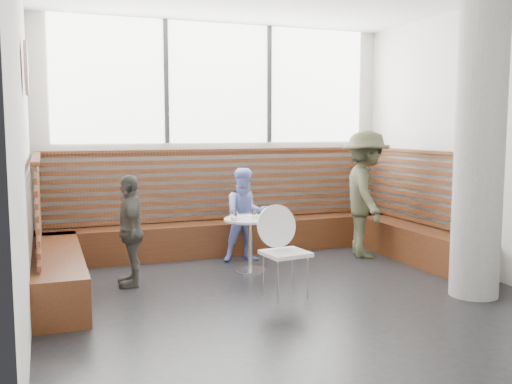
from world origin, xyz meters
name	(u,v)px	position (x,y,z in m)	size (l,w,h in m)	color
room	(290,143)	(0.00, 0.00, 1.60)	(5.00, 5.00, 3.20)	silver
booth	(236,230)	(0.00, 1.77, 0.41)	(5.00, 2.50, 1.44)	#472311
concrete_column	(480,143)	(1.85, -0.60, 1.60)	(0.50, 0.50, 3.20)	gray
wall_art	(26,68)	(-2.46, 0.40, 2.30)	(0.50, 0.50, 0.03)	white
cafe_table	(250,233)	(-0.01, 1.18, 0.47)	(0.64, 0.64, 0.66)	silver
cafe_chair	(283,243)	(-0.04, 0.10, 0.56)	(0.46, 0.45, 0.95)	white
adult_man	(365,194)	(1.74, 1.40, 0.86)	(1.12, 0.64, 1.73)	#3E402B
child_back	(246,215)	(0.12, 1.71, 0.62)	(0.60, 0.47, 1.23)	#8897EC
child_left	(130,230)	(-1.47, 1.05, 0.62)	(0.73, 0.30, 1.25)	#4C4A45
plate_near	(236,217)	(-0.16, 1.29, 0.66)	(0.20, 0.20, 0.01)	white
plate_far	(251,216)	(0.05, 1.32, 0.66)	(0.19, 0.19, 0.01)	white
glass_left	(234,215)	(-0.24, 1.12, 0.72)	(0.08, 0.08, 0.12)	white
glass_mid	(255,214)	(0.03, 1.11, 0.72)	(0.08, 0.08, 0.12)	white
glass_right	(268,213)	(0.23, 1.18, 0.71)	(0.07, 0.07, 0.11)	white
menu_card	(262,220)	(0.08, 1.00, 0.66)	(0.21, 0.15, 0.00)	#A5C64C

